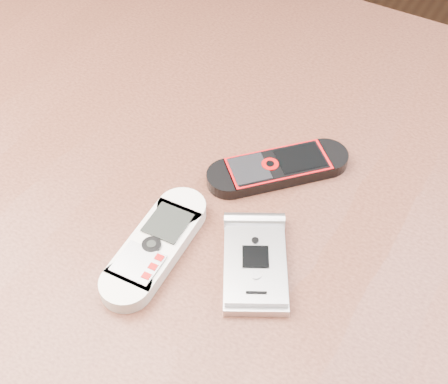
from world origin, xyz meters
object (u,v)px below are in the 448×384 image
(nokia_white, at_px, (155,246))
(motorola_razr, at_px, (255,264))
(table, at_px, (220,261))
(nokia_black_red, at_px, (278,168))

(nokia_white, height_order, motorola_razr, same)
(table, relative_size, nokia_white, 8.62)
(nokia_black_red, xyz_separation_m, motorola_razr, (0.04, -0.11, 0.00))
(table, relative_size, motorola_razr, 11.30)
(nokia_white, xyz_separation_m, motorola_razr, (0.09, 0.03, 0.00))
(table, bearing_deg, nokia_black_red, 59.51)
(nokia_white, height_order, nokia_black_red, nokia_white)
(nokia_white, relative_size, motorola_razr, 1.31)
(table, bearing_deg, nokia_white, -100.91)
(table, distance_m, nokia_black_red, 0.13)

